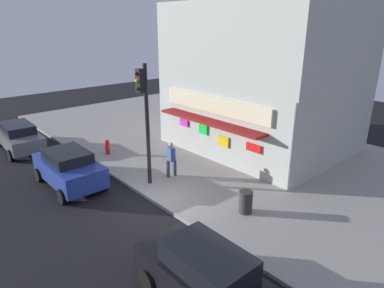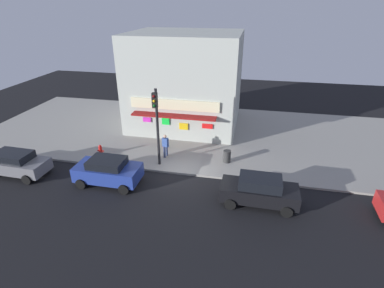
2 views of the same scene
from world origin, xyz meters
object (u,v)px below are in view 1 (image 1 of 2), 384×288
object	(u,v)px
fire_hydrant	(107,147)
parked_car_blue	(69,168)
trash_can	(246,202)
pedestrian	(171,158)
parked_car_black	(208,278)
traffic_light	(145,110)
parked_car_grey	(19,136)

from	to	relation	value
fire_hydrant	parked_car_blue	bearing A→B (deg)	-55.19
fire_hydrant	trash_can	xyz separation A→B (m)	(9.14, 0.88, 0.03)
pedestrian	parked_car_black	distance (m)	7.81
parked_car_blue	fire_hydrant	bearing A→B (deg)	124.81
fire_hydrant	parked_car_blue	distance (m)	3.73
pedestrian	parked_car_black	world-z (taller)	pedestrian
traffic_light	parked_car_grey	distance (m)	9.80
fire_hydrant	pedestrian	world-z (taller)	pedestrian
parked_car_blue	parked_car_grey	xyz separation A→B (m)	(-6.50, -0.26, -0.05)
fire_hydrant	parked_car_black	size ratio (longest dim) A/B	0.19
traffic_light	parked_car_blue	world-z (taller)	traffic_light
parked_car_grey	fire_hydrant	bearing A→B (deg)	37.12
fire_hydrant	parked_car_grey	world-z (taller)	parked_car_grey
traffic_light	parked_car_black	xyz separation A→B (m)	(6.75, -2.84, -2.69)
parked_car_black	parked_car_grey	bearing A→B (deg)	179.96
traffic_light	fire_hydrant	world-z (taller)	traffic_light
traffic_light	trash_can	bearing A→B (deg)	16.57
trash_can	pedestrian	xyz separation A→B (m)	(-4.44, -0.07, 0.50)
fire_hydrant	parked_car_grey	size ratio (longest dim) A/B	0.19
trash_can	parked_car_grey	world-z (taller)	parked_car_grey
traffic_light	fire_hydrant	distance (m)	5.52
pedestrian	traffic_light	bearing A→B (deg)	-95.08
trash_can	pedestrian	size ratio (longest dim) A/B	0.51
parked_car_grey	traffic_light	bearing A→B (deg)	17.52
fire_hydrant	parked_car_grey	bearing A→B (deg)	-142.88
parked_car_black	traffic_light	bearing A→B (deg)	157.16
parked_car_black	parked_car_grey	xyz separation A→B (m)	(-15.72, 0.01, -0.05)
fire_hydrant	pedestrian	xyz separation A→B (m)	(4.71, 0.80, 0.53)
parked_car_blue	parked_car_black	distance (m)	9.22
traffic_light	trash_can	xyz separation A→B (m)	(4.55, 1.35, -2.98)
parked_car_black	parked_car_grey	size ratio (longest dim) A/B	0.96
parked_car_black	parked_car_grey	distance (m)	15.72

